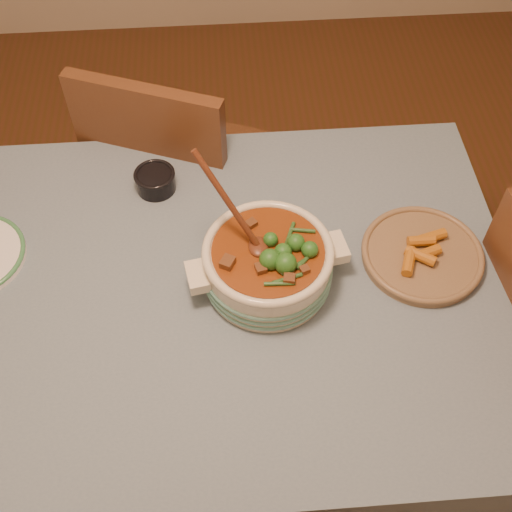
{
  "coord_description": "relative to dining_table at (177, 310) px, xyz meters",
  "views": [
    {
      "loc": [
        0.13,
        -0.88,
        2.05
      ],
      "look_at": [
        0.2,
        0.01,
        0.86
      ],
      "focal_mm": 45.0,
      "sensor_mm": 36.0,
      "label": 1
    }
  ],
  "objects": [
    {
      "name": "chair_far",
      "position": [
        -0.02,
        0.61,
        -0.11
      ],
      "size": [
        0.59,
        0.59,
        0.97
      ],
      "rotation": [
        0.0,
        0.0,
        2.77
      ],
      "color": "brown",
      "rests_on": "floor"
    },
    {
      "name": "floor",
      "position": [
        0.0,
        0.0,
        -0.66
      ],
      "size": [
        4.5,
        4.5,
        0.0
      ],
      "primitive_type": "plane",
      "color": "#4C3015",
      "rests_on": "ground"
    },
    {
      "name": "dining_table",
      "position": [
        0.0,
        0.0,
        0.0
      ],
      "size": [
        1.68,
        1.08,
        0.76
      ],
      "color": "brown",
      "rests_on": "floor"
    },
    {
      "name": "stew_casserole",
      "position": [
        0.23,
        0.01,
        0.17
      ],
      "size": [
        0.39,
        0.35,
        0.37
      ],
      "rotation": [
        0.0,
        0.0,
        0.18
      ],
      "color": "beige",
      "rests_on": "dining_table"
    },
    {
      "name": "fried_plate",
      "position": [
        0.62,
        0.05,
        0.11
      ],
      "size": [
        0.37,
        0.37,
        0.05
      ],
      "rotation": [
        0.0,
        0.0,
        -0.26
      ],
      "color": "olive",
      "rests_on": "dining_table"
    },
    {
      "name": "condiment_bowl",
      "position": [
        -0.05,
        0.34,
        0.12
      ],
      "size": [
        0.13,
        0.13,
        0.06
      ],
      "rotation": [
        0.0,
        0.0,
        -0.23
      ],
      "color": "black",
      "rests_on": "dining_table"
    }
  ]
}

